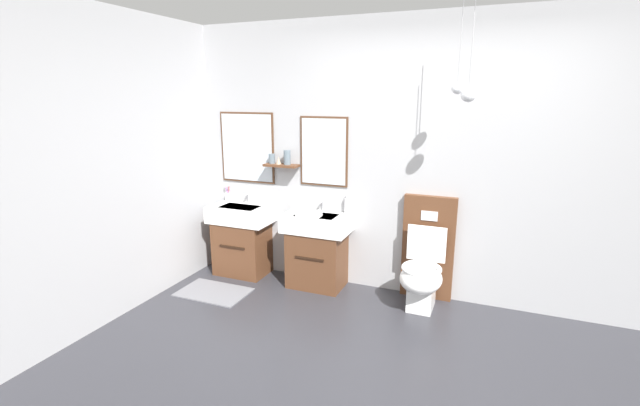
# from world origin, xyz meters

# --- Properties ---
(ground_plane) EXTENTS (6.29, 4.61, 0.10)m
(ground_plane) POSITION_xyz_m (0.00, 0.00, -0.05)
(ground_plane) COLOR #2D2D33
(ground_plane) RESTS_ON ground
(wall_back) EXTENTS (5.09, 0.61, 2.61)m
(wall_back) POSITION_xyz_m (-0.02, 1.64, 1.30)
(wall_back) COLOR #A8A8AA
(wall_back) RESTS_ON ground
(wall_left) EXTENTS (0.12, 3.41, 2.61)m
(wall_left) POSITION_xyz_m (-2.49, 0.00, 1.30)
(wall_left) COLOR #A8A8AA
(wall_left) RESTS_ON ground
(bath_mat) EXTENTS (0.68, 0.44, 0.01)m
(bath_mat) POSITION_xyz_m (-1.94, 0.85, 0.01)
(bath_mat) COLOR slate
(bath_mat) RESTS_ON ground
(vanity_sink_left) EXTENTS (0.66, 0.43, 0.75)m
(vanity_sink_left) POSITION_xyz_m (-1.94, 1.41, 0.40)
(vanity_sink_left) COLOR #56331E
(vanity_sink_left) RESTS_ON ground
(tap_on_left_sink) EXTENTS (0.03, 0.13, 0.11)m
(tap_on_left_sink) POSITION_xyz_m (-1.94, 1.56, 0.82)
(tap_on_left_sink) COLOR silver
(tap_on_left_sink) RESTS_ON vanity_sink_left
(vanity_sink_right) EXTENTS (0.66, 0.43, 0.75)m
(vanity_sink_right) POSITION_xyz_m (-1.06, 1.41, 0.40)
(vanity_sink_right) COLOR #56331E
(vanity_sink_right) RESTS_ON ground
(tap_on_right_sink) EXTENTS (0.03, 0.13, 0.11)m
(tap_on_right_sink) POSITION_xyz_m (-1.06, 1.56, 0.82)
(tap_on_right_sink) COLOR silver
(tap_on_right_sink) RESTS_ON vanity_sink_right
(toilet) EXTENTS (0.48, 0.62, 1.00)m
(toilet) POSITION_xyz_m (0.01, 1.39, 0.38)
(toilet) COLOR #56331E
(toilet) RESTS_ON ground
(toothbrush_cup) EXTENTS (0.07, 0.07, 0.20)m
(toothbrush_cup) POSITION_xyz_m (-2.19, 1.55, 0.81)
(toothbrush_cup) COLOR silver
(toothbrush_cup) RESTS_ON vanity_sink_left
(soap_dispenser) EXTENTS (0.06, 0.06, 0.19)m
(soap_dispenser) POSITION_xyz_m (-0.80, 1.56, 0.83)
(soap_dispenser) COLOR white
(soap_dispenser) RESTS_ON vanity_sink_right
(folded_hand_towel) EXTENTS (0.22, 0.16, 0.04)m
(folded_hand_towel) POSITION_xyz_m (-1.10, 1.30, 0.77)
(folded_hand_towel) COLOR white
(folded_hand_towel) RESTS_ON vanity_sink_right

